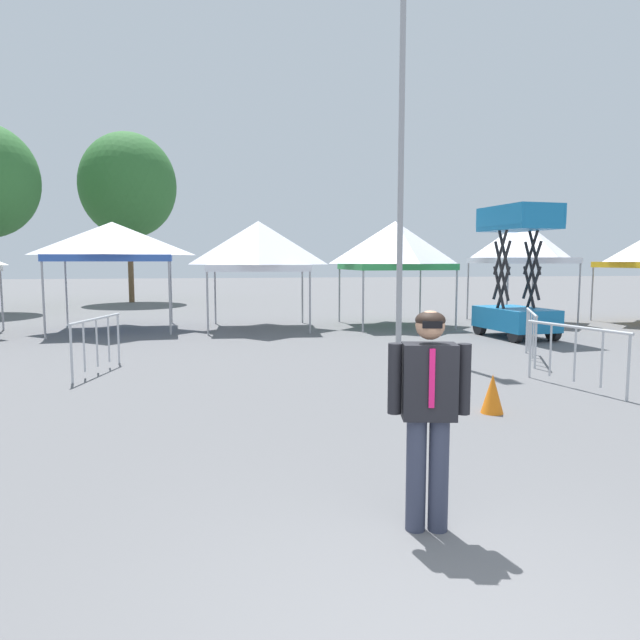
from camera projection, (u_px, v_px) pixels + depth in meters
name	position (u px, v px, depth m)	size (l,w,h in m)	color
canopy_tent_center	(113.00, 242.00, 17.74)	(3.76, 3.76, 3.35)	#9E9EA3
canopy_tent_behind_center	(259.00, 246.00, 18.16)	(3.37, 3.37, 3.41)	#9E9EA3
canopy_tent_left_of_center	(395.00, 246.00, 18.92)	(3.25, 3.25, 3.46)	#9E9EA3
canopy_tent_behind_left	(523.00, 242.00, 20.03)	(2.95, 2.95, 3.55)	#9E9EA3
scissor_lift	(516.00, 298.00, 16.08)	(1.62, 2.43, 3.66)	black
person_foreground	(429.00, 404.00, 4.53)	(0.64, 0.32, 1.78)	#33384C
light_pole_near_lift	(401.00, 127.00, 13.42)	(0.36, 0.36, 9.38)	#9E9EA3
tree_behind_tents_right	(128.00, 186.00, 29.37)	(4.85, 4.85, 8.66)	brown
crowd_barrier_by_lift	(575.00, 345.00, 9.69)	(0.59, 2.04, 1.08)	#B7BABF
crowd_barrier_mid_lot	(97.00, 334.00, 11.07)	(0.57, 2.05, 1.08)	#B7BABF
crowd_barrier_near_person	(531.00, 326.00, 12.45)	(0.95, 1.92, 1.08)	#B7BABF
traffic_cone_lot_center	(492.00, 394.00, 8.16)	(0.32, 0.32, 0.56)	orange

